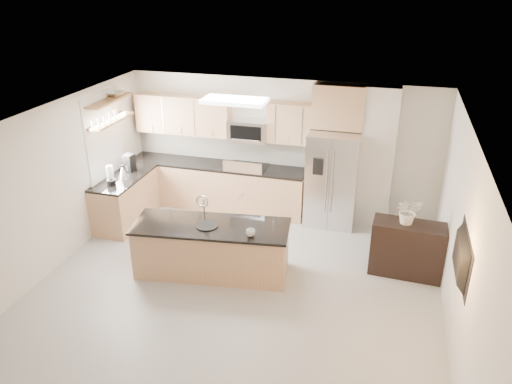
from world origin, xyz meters
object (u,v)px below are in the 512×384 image
(island, at_px, (212,248))
(television, at_px, (457,256))
(bowl, at_px, (115,93))
(flower_vase, at_px, (409,205))
(microwave, at_px, (248,130))
(cup, at_px, (251,233))
(coffee_maker, at_px, (129,163))
(credenza, at_px, (407,249))
(blender, at_px, (111,177))
(refrigerator, at_px, (332,179))
(kettle, at_px, (123,172))
(platter, at_px, (207,226))
(range, at_px, (247,188))

(island, distance_m, television, 3.64)
(bowl, bearing_deg, flower_vase, -8.34)
(microwave, height_order, television, microwave)
(cup, bearing_deg, coffee_maker, 149.99)
(credenza, relative_size, blender, 3.00)
(credenza, xyz_separation_m, cup, (-2.28, -0.93, 0.45))
(refrigerator, xyz_separation_m, bowl, (-3.91, -0.67, 1.50))
(flower_vase, bearing_deg, television, -72.49)
(credenza, xyz_separation_m, kettle, (-5.08, 0.36, 0.60))
(coffee_maker, relative_size, television, 0.30)
(coffee_maker, xyz_separation_m, bowl, (-0.15, 0.05, 1.31))
(refrigerator, relative_size, platter, 5.23)
(refrigerator, bearing_deg, microwave, 174.14)
(island, relative_size, bowl, 6.05)
(credenza, bearing_deg, coffee_maker, 174.86)
(blender, relative_size, flower_vase, 0.58)
(microwave, bearing_deg, refrigerator, -5.86)
(range, bearing_deg, platter, -88.77)
(island, distance_m, flower_vase, 3.10)
(island, bearing_deg, refrigerator, 47.46)
(credenza, height_order, flower_vase, flower_vase)
(cup, xyz_separation_m, television, (2.73, -0.69, 0.46))
(island, xyz_separation_m, kettle, (-2.12, 1.13, 0.62))
(island, relative_size, credenza, 2.27)
(cup, relative_size, bowl, 0.32)
(credenza, xyz_separation_m, television, (0.46, -1.62, 0.91))
(cup, bearing_deg, range, 107.72)
(refrigerator, height_order, platter, refrigerator)
(island, height_order, kettle, island)
(flower_vase, distance_m, television, 1.72)
(refrigerator, height_order, bowl, bowl)
(refrigerator, distance_m, television, 3.62)
(island, xyz_separation_m, television, (3.42, -0.85, 0.93))
(range, bearing_deg, kettle, -150.69)
(flower_vase, bearing_deg, kettle, 176.03)
(range, bearing_deg, credenza, -26.11)
(credenza, relative_size, bowl, 2.67)
(microwave, height_order, credenza, microwave)
(microwave, height_order, platter, microwave)
(platter, relative_size, flower_vase, 0.54)
(island, bearing_deg, microwave, 84.86)
(range, xyz_separation_m, cup, (0.78, -2.43, 0.42))
(range, xyz_separation_m, blender, (-2.07, -1.47, 0.61))
(island, height_order, cup, island)
(island, xyz_separation_m, credenza, (2.96, 0.77, 0.02))
(refrigerator, xyz_separation_m, kettle, (-3.68, -1.09, 0.15))
(refrigerator, xyz_separation_m, platter, (-1.61, -2.28, -0.04))
(platter, bearing_deg, coffee_maker, 144.10)
(platter, height_order, coffee_maker, coffee_maker)
(microwave, bearing_deg, television, -42.75)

